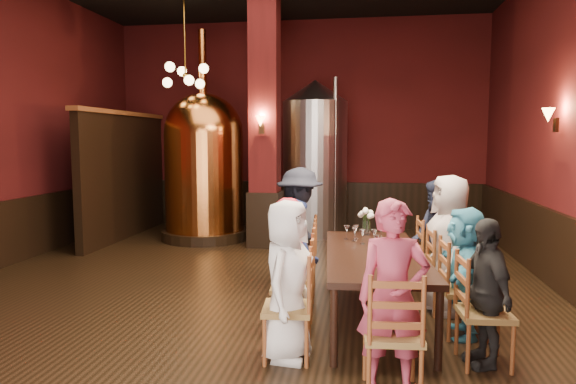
# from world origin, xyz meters

# --- Properties ---
(room) EXTENTS (10.00, 10.02, 4.50)m
(room) POSITION_xyz_m (0.00, 0.00, 2.25)
(room) COLOR black
(room) RESTS_ON ground
(wainscot_back) EXTENTS (7.90, 0.08, 1.00)m
(wainscot_back) POSITION_xyz_m (0.00, 4.96, 0.50)
(wainscot_back) COLOR black
(wainscot_back) RESTS_ON ground
(column) EXTENTS (0.58, 0.58, 4.50)m
(column) POSITION_xyz_m (-0.30, 2.80, 2.25)
(column) COLOR #4C1011
(column) RESTS_ON ground
(partition) EXTENTS (0.22, 3.50, 2.40)m
(partition) POSITION_xyz_m (-3.20, 3.20, 1.20)
(partition) COLOR black
(partition) RESTS_ON ground
(pendant_cluster) EXTENTS (0.90, 0.90, 1.70)m
(pendant_cluster) POSITION_xyz_m (-1.80, 2.90, 3.10)
(pendant_cluster) COLOR #A57226
(pendant_cluster) RESTS_ON room
(sconce_wall) EXTENTS (0.20, 0.20, 0.36)m
(sconce_wall) POSITION_xyz_m (3.90, 0.80, 2.20)
(sconce_wall) COLOR black
(sconce_wall) RESTS_ON room
(sconce_column) EXTENTS (0.20, 0.20, 0.36)m
(sconce_column) POSITION_xyz_m (-0.30, 2.50, 2.20)
(sconce_column) COLOR black
(sconce_column) RESTS_ON column
(dining_table) EXTENTS (1.18, 2.47, 0.75)m
(dining_table) POSITION_xyz_m (1.60, -0.86, 0.69)
(dining_table) COLOR black
(dining_table) RESTS_ON ground
(chair_0) EXTENTS (0.49, 0.49, 0.92)m
(chair_0) POSITION_xyz_m (0.83, -1.92, 0.46)
(chair_0) COLOR brown
(chair_0) RESTS_ON ground
(person_0) EXTENTS (0.57, 0.76, 1.42)m
(person_0) POSITION_xyz_m (0.83, -1.92, 0.71)
(person_0) COLOR white
(person_0) RESTS_ON ground
(chair_1) EXTENTS (0.49, 0.49, 0.92)m
(chair_1) POSITION_xyz_m (0.78, -1.25, 0.46)
(chair_1) COLOR brown
(chair_1) RESTS_ON ground
(person_1) EXTENTS (0.38, 0.53, 1.36)m
(person_1) POSITION_xyz_m (0.78, -1.25, 0.68)
(person_1) COLOR red
(person_1) RESTS_ON ground
(chair_2) EXTENTS (0.49, 0.49, 0.92)m
(chair_2) POSITION_xyz_m (0.73, -0.60, 0.46)
(chair_2) COLOR brown
(chair_2) RESTS_ON ground
(person_2) EXTENTS (0.49, 0.68, 1.27)m
(person_2) POSITION_xyz_m (0.73, -0.60, 0.63)
(person_2) COLOR navy
(person_2) RESTS_ON ground
(chair_3) EXTENTS (0.49, 0.49, 0.92)m
(chair_3) POSITION_xyz_m (0.68, 0.07, 0.46)
(chair_3) COLOR brown
(chair_3) RESTS_ON ground
(person_3) EXTENTS (0.68, 1.08, 1.59)m
(person_3) POSITION_xyz_m (0.68, 0.07, 0.79)
(person_3) COLOR black
(person_3) RESTS_ON ground
(chair_4) EXTENTS (0.49, 0.49, 0.92)m
(chair_4) POSITION_xyz_m (2.52, -1.80, 0.46)
(chair_4) COLOR brown
(chair_4) RESTS_ON ground
(person_4) EXTENTS (0.49, 0.80, 1.28)m
(person_4) POSITION_xyz_m (2.52, -1.80, 0.64)
(person_4) COLOR black
(person_4) RESTS_ON ground
(chair_5) EXTENTS (0.49, 0.49, 0.92)m
(chair_5) POSITION_xyz_m (2.47, -1.13, 0.46)
(chair_5) COLOR brown
(chair_5) RESTS_ON ground
(person_5) EXTENTS (0.45, 1.22, 1.29)m
(person_5) POSITION_xyz_m (2.47, -1.13, 0.64)
(person_5) COLOR teal
(person_5) RESTS_ON ground
(chair_6) EXTENTS (0.49, 0.49, 0.92)m
(chair_6) POSITION_xyz_m (2.42, -0.47, 0.46)
(chair_6) COLOR brown
(chair_6) RESTS_ON ground
(person_6) EXTENTS (0.58, 0.81, 1.55)m
(person_6) POSITION_xyz_m (2.42, -0.47, 0.78)
(person_6) COLOR #B8A8A2
(person_6) RESTS_ON ground
(chair_7) EXTENTS (0.49, 0.49, 0.92)m
(chair_7) POSITION_xyz_m (2.37, 0.20, 0.46)
(chair_7) COLOR brown
(chair_7) RESTS_ON ground
(person_7) EXTENTS (0.52, 0.77, 1.45)m
(person_7) POSITION_xyz_m (2.37, 0.20, 0.73)
(person_7) COLOR black
(person_7) RESTS_ON ground
(chair_8) EXTENTS (0.49, 0.49, 0.92)m
(chair_8) POSITION_xyz_m (1.72, -2.41, 0.46)
(chair_8) COLOR brown
(chair_8) RESTS_ON ground
(person_8) EXTENTS (0.58, 0.41, 1.50)m
(person_8) POSITION_xyz_m (1.72, -2.41, 0.75)
(person_8) COLOR #AE3A54
(person_8) RESTS_ON ground
(copper_kettle) EXTENTS (1.74, 1.74, 3.99)m
(copper_kettle) POSITION_xyz_m (-1.59, 3.28, 1.46)
(copper_kettle) COLOR black
(copper_kettle) RESTS_ON ground
(steel_vessel) EXTENTS (1.69, 1.69, 3.11)m
(steel_vessel) POSITION_xyz_m (0.48, 4.04, 1.56)
(steel_vessel) COLOR #B2B2B7
(steel_vessel) RESTS_ON ground
(rose_vase) EXTENTS (0.20, 0.20, 0.34)m
(rose_vase) POSITION_xyz_m (1.51, 0.13, 0.97)
(rose_vase) COLOR white
(rose_vase) RESTS_ON dining_table
(wine_glass_0) EXTENTS (0.07, 0.07, 0.17)m
(wine_glass_0) POSITION_xyz_m (1.76, -0.22, 0.83)
(wine_glass_0) COLOR white
(wine_glass_0) RESTS_ON dining_table
(wine_glass_1) EXTENTS (0.07, 0.07, 0.17)m
(wine_glass_1) POSITION_xyz_m (1.39, -0.18, 0.83)
(wine_glass_1) COLOR white
(wine_glass_1) RESTS_ON dining_table
(wine_glass_2) EXTENTS (0.07, 0.07, 0.17)m
(wine_glass_2) POSITION_xyz_m (1.47, -0.46, 0.83)
(wine_glass_2) COLOR white
(wine_glass_2) RESTS_ON dining_table
(wine_glass_3) EXTENTS (0.07, 0.07, 0.17)m
(wine_glass_3) POSITION_xyz_m (1.60, -0.45, 0.83)
(wine_glass_3) COLOR white
(wine_glass_3) RESTS_ON dining_table
(wine_glass_4) EXTENTS (0.07, 0.07, 0.17)m
(wine_glass_4) POSITION_xyz_m (1.69, -0.17, 0.83)
(wine_glass_4) COLOR white
(wine_glass_4) RESTS_ON dining_table
(wine_glass_5) EXTENTS (0.07, 0.07, 0.17)m
(wine_glass_5) POSITION_xyz_m (1.28, -0.21, 0.83)
(wine_glass_5) COLOR white
(wine_glass_5) RESTS_ON dining_table
(wine_glass_6) EXTENTS (0.07, 0.07, 0.17)m
(wine_glass_6) POSITION_xyz_m (1.38, -0.30, 0.83)
(wine_glass_6) COLOR white
(wine_glass_6) RESTS_ON dining_table
(wine_glass_7) EXTENTS (0.07, 0.07, 0.17)m
(wine_glass_7) POSITION_xyz_m (1.87, -0.23, 0.83)
(wine_glass_7) COLOR white
(wine_glass_7) RESTS_ON dining_table
(wine_glass_8) EXTENTS (0.07, 0.07, 0.17)m
(wine_glass_8) POSITION_xyz_m (1.63, -0.79, 0.83)
(wine_glass_8) COLOR white
(wine_glass_8) RESTS_ON dining_table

